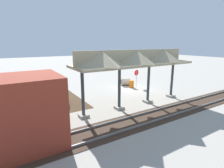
# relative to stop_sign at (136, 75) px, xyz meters

# --- Properties ---
(ground_plane) EXTENTS (120.00, 120.00, 0.00)m
(ground_plane) POSITION_rel_stop_sign_xyz_m (1.07, 0.37, -1.56)
(ground_plane) COLOR #9E998E
(dirt_work_zone) EXTENTS (8.77, 7.00, 0.01)m
(dirt_work_zone) POSITION_rel_stop_sign_xyz_m (12.35, 0.60, -1.55)
(dirt_work_zone) COLOR #42301E
(dirt_work_zone) RESTS_ON ground
(platform_canopy) EXTENTS (10.87, 3.20, 4.90)m
(platform_canopy) POSITION_rel_stop_sign_xyz_m (4.61, 5.33, 2.59)
(platform_canopy) COLOR #9E998E
(platform_canopy) RESTS_ON ground
(rail_tracks) EXTENTS (60.00, 2.58, 0.15)m
(rail_tracks) POSITION_rel_stop_sign_xyz_m (1.07, 8.08, -1.53)
(rail_tracks) COLOR slate
(rail_tracks) RESTS_ON ground
(stop_sign) EXTENTS (0.75, 0.19, 2.17)m
(stop_sign) POSITION_rel_stop_sign_xyz_m (0.00, 0.00, 0.00)
(stop_sign) COLOR gray
(stop_sign) RESTS_ON ground
(backhoe) EXTENTS (4.87, 4.10, 2.82)m
(backhoe) POSITION_rel_stop_sign_xyz_m (11.08, 1.37, -0.29)
(backhoe) COLOR #EAB214
(backhoe) RESTS_ON ground
(dirt_mound) EXTENTS (3.83, 3.83, 2.39)m
(dirt_mound) POSITION_rel_stop_sign_xyz_m (13.73, -0.09, -1.56)
(dirt_mound) COLOR #42301E
(dirt_mound) RESTS_ON ground
(concrete_pipe) EXTENTS (1.48, 1.40, 0.98)m
(concrete_pipe) POSITION_rel_stop_sign_xyz_m (0.83, -1.16, -1.07)
(concrete_pipe) COLOR #9E9384
(concrete_pipe) RESTS_ON ground
(brick_utility_building) EXTENTS (4.65, 3.40, 3.81)m
(brick_utility_building) POSITION_rel_stop_sign_xyz_m (13.94, 7.22, 0.35)
(brick_utility_building) COLOR maroon
(brick_utility_building) RESTS_ON ground
(traffic_barrel) EXTENTS (0.56, 0.56, 0.90)m
(traffic_barrel) POSITION_rel_stop_sign_xyz_m (0.84, 0.13, -1.11)
(traffic_barrel) COLOR orange
(traffic_barrel) RESTS_ON ground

